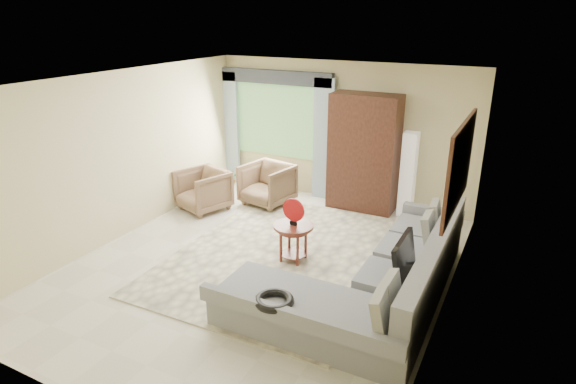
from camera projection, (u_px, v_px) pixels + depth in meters
The scene contains 17 objects.
ground at pixel (261, 265), 6.89m from camera, with size 6.00×6.00×0.00m, color silver.
area_rug at pixel (285, 255), 7.17m from camera, with size 3.00×4.00×0.02m, color beige.
sectional_sofa at pixel (380, 284), 5.88m from camera, with size 2.30×3.46×0.90m.
tv_screen at pixel (404, 258), 5.61m from camera, with size 0.06×0.74×0.48m, color black.
garden_hose at pixel (274, 301), 5.08m from camera, with size 0.43×0.43×0.09m, color black.
coffee_table at pixel (293, 242), 6.91m from camera, with size 0.57×0.57×0.57m.
red_disc at pixel (294, 210), 6.74m from camera, with size 0.34×0.34×0.03m, color #A91012.
armchair_left at pixel (203, 190), 8.73m from camera, with size 0.79×0.82×0.74m, color brown.
armchair_right at pixel (267, 184), 8.98m from camera, with size 0.82×0.85×0.77m, color brown.
potted_plant at pixel (229, 179), 9.71m from camera, with size 0.43×0.38×0.48m, color #999999.
armoire at pixel (364, 153), 8.55m from camera, with size 1.20×0.55×2.10m, color black.
floor_lamp at pixel (408, 175), 8.36m from camera, with size 0.24×0.24×1.50m, color silver.
window at pixel (277, 121), 9.45m from camera, with size 1.80×0.04×1.40m, color #669E59.
curtain_left at pixel (230, 128), 9.91m from camera, with size 0.40×0.08×2.30m, color #9EB7CC.
curtain_right at pixel (324, 140), 9.01m from camera, with size 0.40×0.08×2.30m, color #9EB7CC.
valance at pixel (274, 77), 9.09m from camera, with size 2.40×0.12×0.26m, color #1E232D.
wall_mirror at pixel (459, 166), 5.51m from camera, with size 0.05×1.70×1.05m.
Camera 1 is at (3.12, -5.23, 3.41)m, focal length 30.00 mm.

